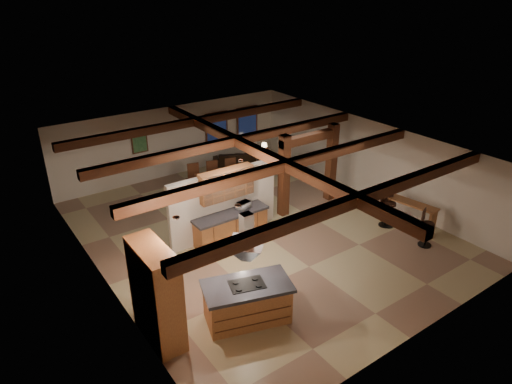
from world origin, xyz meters
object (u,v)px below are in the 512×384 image
kitchen_island (247,302)px  sofa (234,158)px  dining_table (217,187)px  bar_counter (409,210)px

kitchen_island → sofa: size_ratio=1.25×
dining_table → bar_counter: size_ratio=1.07×
sofa → dining_table: bearing=70.7°
kitchen_island → bar_counter: 6.87m
kitchen_island → sofa: bearing=58.9°
kitchen_island → dining_table: bearing=65.2°
dining_table → bar_counter: 6.94m
dining_table → sofa: (2.34, 2.40, -0.08)m
kitchen_island → dining_table: size_ratio=1.15×
bar_counter → dining_table: bearing=124.1°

